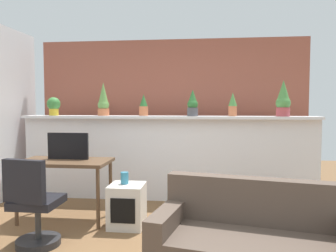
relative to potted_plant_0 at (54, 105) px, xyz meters
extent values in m
cube|color=silver|center=(1.73, 0.06, -0.81)|extent=(4.38, 0.16, 1.23)
cube|color=silver|center=(1.73, 0.02, -0.17)|extent=(4.38, 0.31, 0.04)
cube|color=#9E5442|center=(1.73, 0.66, -0.17)|extent=(4.38, 0.10, 2.50)
cylinder|color=gold|center=(0.00, 0.00, -0.10)|extent=(0.14, 0.14, 0.10)
sphere|color=#3D843D|center=(0.00, 0.00, 0.02)|extent=(0.20, 0.20, 0.20)
cylinder|color=#C66B42|center=(0.77, 0.04, -0.10)|extent=(0.17, 0.17, 0.11)
sphere|color=#669E4C|center=(0.77, 0.04, 0.00)|extent=(0.17, 0.17, 0.17)
cone|color=#669E4C|center=(0.77, 0.04, 0.19)|extent=(0.15, 0.15, 0.31)
cylinder|color=#C66B42|center=(1.39, 0.04, -0.08)|extent=(0.13, 0.13, 0.14)
cone|color=#2D7033|center=(1.39, 0.04, 0.08)|extent=(0.12, 0.12, 0.18)
cylinder|color=#4C4C51|center=(2.12, -0.01, -0.09)|extent=(0.16, 0.16, 0.12)
sphere|color=#2D7033|center=(2.12, -0.01, 0.01)|extent=(0.15, 0.15, 0.15)
cone|color=#2D7033|center=(2.12, -0.01, 0.14)|extent=(0.13, 0.13, 0.18)
cylinder|color=#C66B42|center=(2.70, 0.05, -0.08)|extent=(0.12, 0.12, 0.14)
cone|color=#4C9347|center=(2.70, 0.05, 0.09)|extent=(0.13, 0.13, 0.20)
cylinder|color=#B7474C|center=(3.40, 0.00, -0.09)|extent=(0.19, 0.19, 0.13)
sphere|color=#4C9347|center=(3.40, 0.00, 0.03)|extent=(0.20, 0.20, 0.20)
cone|color=#4C9347|center=(3.40, 0.00, 0.22)|extent=(0.17, 0.17, 0.28)
cylinder|color=brown|center=(0.09, -1.22, -1.07)|extent=(0.04, 0.04, 0.71)
cylinder|color=brown|center=(1.09, -1.22, -1.07)|extent=(0.04, 0.04, 0.71)
cylinder|color=brown|center=(0.09, -0.72, -1.07)|extent=(0.04, 0.04, 0.71)
cylinder|color=brown|center=(1.09, -0.72, -1.07)|extent=(0.04, 0.04, 0.71)
cube|color=brown|center=(0.59, -0.97, -0.69)|extent=(1.10, 0.60, 0.04)
cube|color=black|center=(0.60, -0.89, -0.51)|extent=(0.52, 0.04, 0.33)
cylinder|color=#262628|center=(0.63, -1.72, -1.39)|extent=(0.44, 0.44, 0.07)
cylinder|color=#333333|center=(0.63, -1.72, -1.18)|extent=(0.06, 0.06, 0.34)
cube|color=black|center=(0.63, -1.72, -0.97)|extent=(0.44, 0.44, 0.08)
cube|color=black|center=(0.60, -1.90, -0.72)|extent=(0.45, 0.14, 0.42)
cube|color=silver|center=(1.40, -1.09, -1.17)|extent=(0.40, 0.40, 0.50)
cube|color=black|center=(1.40, -1.28, -1.17)|extent=(0.28, 0.04, 0.28)
cylinder|color=teal|center=(1.37, -1.07, -0.85)|extent=(0.09, 0.09, 0.14)
cube|color=brown|center=(2.76, -1.96, -0.82)|extent=(1.56, 0.47, 0.40)
cube|color=brown|center=(2.01, -2.11, -0.94)|extent=(0.31, 0.78, 0.16)
camera|label=1|loc=(2.33, -4.84, 0.00)|focal=35.48mm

